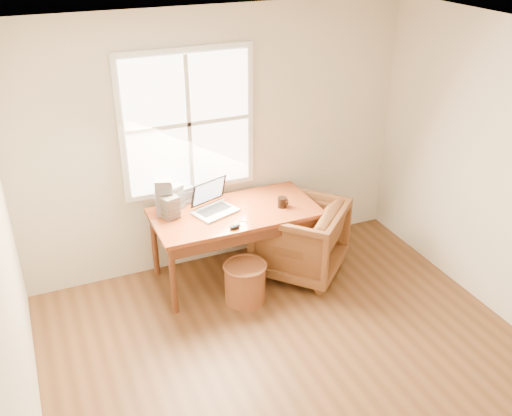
% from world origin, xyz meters
% --- Properties ---
extents(room_shell, '(4.04, 4.54, 2.64)m').
position_xyz_m(room_shell, '(-0.02, 0.16, 1.32)').
color(room_shell, brown).
rests_on(room_shell, ground).
extents(desk, '(1.60, 0.80, 0.04)m').
position_xyz_m(desk, '(0.00, 1.80, 0.73)').
color(desk, brown).
rests_on(desk, room_shell).
extents(armchair, '(1.17, 1.17, 0.77)m').
position_xyz_m(armchair, '(0.63, 1.64, 0.38)').
color(armchair, brown).
rests_on(armchair, room_shell).
extents(wicker_stool, '(0.41, 0.41, 0.39)m').
position_xyz_m(wicker_stool, '(-0.07, 1.38, 0.19)').
color(wicker_stool, brown).
rests_on(wicker_stool, room_shell).
extents(laptop, '(0.46, 0.47, 0.27)m').
position_xyz_m(laptop, '(-0.19, 1.84, 0.88)').
color(laptop, '#ADAFB4').
rests_on(laptop, desk).
extents(mouse, '(0.11, 0.07, 0.04)m').
position_xyz_m(mouse, '(-0.13, 1.48, 0.77)').
color(mouse, black).
rests_on(mouse, desk).
extents(coffee_mug, '(0.11, 0.11, 0.10)m').
position_xyz_m(coffee_mug, '(0.46, 1.69, 0.80)').
color(coffee_mug, black).
rests_on(coffee_mug, desk).
extents(cd_stack_a, '(0.16, 0.15, 0.25)m').
position_xyz_m(cd_stack_a, '(-0.51, 2.08, 0.88)').
color(cd_stack_a, '#B7BBC3').
rests_on(cd_stack_a, desk).
extents(cd_stack_b, '(0.17, 0.16, 0.22)m').
position_xyz_m(cd_stack_b, '(-0.60, 1.91, 0.86)').
color(cd_stack_b, '#27272C').
rests_on(cd_stack_b, desk).
extents(cd_stack_c, '(0.19, 0.17, 0.36)m').
position_xyz_m(cd_stack_c, '(-0.63, 2.01, 0.93)').
color(cd_stack_c, '#A3A3B0').
rests_on(cd_stack_c, desk).
extents(cd_stack_d, '(0.18, 0.17, 0.18)m').
position_xyz_m(cd_stack_d, '(-0.39, 2.16, 0.84)').
color(cd_stack_d, '#B0B2BB').
rests_on(cd_stack_d, desk).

